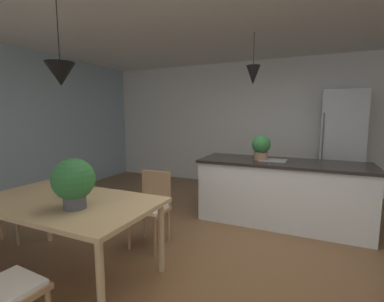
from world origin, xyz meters
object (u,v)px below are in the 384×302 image
(refrigerator, at_px, (341,146))
(potted_plant_on_island, at_px, (261,147))
(vase_on_dining_table, at_px, (70,190))
(chair_far_right, at_px, (151,206))
(potted_plant_on_table, at_px, (74,181))
(dining_table, at_px, (65,207))
(kitchen_island, at_px, (281,191))

(refrigerator, bearing_deg, potted_plant_on_island, -125.76)
(potted_plant_on_island, distance_m, vase_on_dining_table, 2.57)
(chair_far_right, distance_m, vase_on_dining_table, 0.95)
(potted_plant_on_island, distance_m, potted_plant_on_table, 2.59)
(potted_plant_on_table, height_order, vase_on_dining_table, potted_plant_on_table)
(potted_plant_on_island, xyz_separation_m, vase_on_dining_table, (-1.48, -2.09, -0.28))
(chair_far_right, relative_size, potted_plant_on_island, 2.42)
(chair_far_right, bearing_deg, dining_table, -114.57)
(refrigerator, bearing_deg, vase_on_dining_table, -125.49)
(chair_far_right, bearing_deg, potted_plant_on_table, -96.89)
(kitchen_island, bearing_deg, potted_plant_on_table, -122.34)
(vase_on_dining_table, bearing_deg, refrigerator, 54.51)
(kitchen_island, distance_m, vase_on_dining_table, 2.77)
(chair_far_right, relative_size, vase_on_dining_table, 6.16)
(refrigerator, bearing_deg, potted_plant_on_table, -120.57)
(potted_plant_on_table, bearing_deg, vase_on_dining_table, 144.41)
(chair_far_right, distance_m, kitchen_island, 1.89)
(kitchen_island, xyz_separation_m, vase_on_dining_table, (-1.78, -2.09, 0.35))
(dining_table, bearing_deg, kitchen_island, 51.47)
(potted_plant_on_table, xyz_separation_m, vase_on_dining_table, (-0.32, 0.23, -0.17))
(refrigerator, relative_size, potted_plant_on_table, 4.55)
(chair_far_right, relative_size, kitchen_island, 0.38)
(kitchen_island, bearing_deg, potted_plant_on_island, 180.00)
(dining_table, distance_m, refrigerator, 4.59)
(refrigerator, xyz_separation_m, potted_plant_on_island, (-1.15, -1.60, 0.10))
(dining_table, distance_m, potted_plant_on_table, 0.43)
(kitchen_island, height_order, potted_plant_on_table, potted_plant_on_table)
(kitchen_island, relative_size, potted_plant_on_island, 6.42)
(potted_plant_on_island, bearing_deg, potted_plant_on_table, -116.62)
(refrigerator, height_order, vase_on_dining_table, refrigerator)
(kitchen_island, bearing_deg, vase_on_dining_table, -130.49)
(kitchen_island, bearing_deg, chair_far_right, -135.51)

